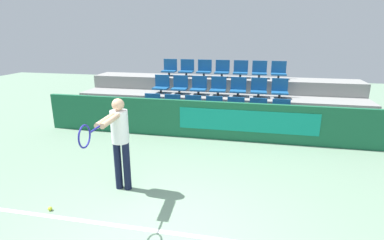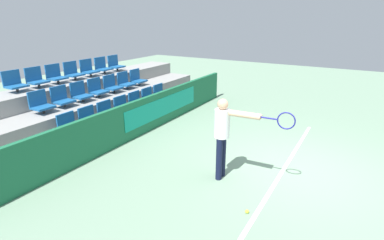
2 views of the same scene
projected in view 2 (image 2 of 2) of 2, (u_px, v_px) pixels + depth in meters
ground_plane at (300, 170)px, 6.52m from camera, size 30.00×30.00×0.00m
court_baseline at (285, 167)px, 6.67m from camera, size 5.82×0.08×0.01m
barrier_wall at (143, 116)px, 8.46m from camera, size 9.35×0.14×1.02m
bleacher_tier_front at (127, 123)px, 8.81m from camera, size 8.95×1.01×0.42m
bleacher_tier_middle at (102, 111)px, 9.22m from camera, size 8.95×1.01×0.85m
bleacher_tier_back at (79, 100)px, 9.64m from camera, size 8.95×1.01×1.27m
stadium_chair_0 at (69, 126)px, 7.21m from camera, size 0.48×0.41×0.57m
stadium_chair_1 at (90, 119)px, 7.71m from camera, size 0.48×0.41×0.57m
stadium_chair_2 at (107, 113)px, 8.22m from camera, size 0.48×0.41×0.57m
stadium_chair_3 at (123, 107)px, 8.72m from camera, size 0.48×0.41×0.57m
stadium_chair_4 at (137, 102)px, 9.23m from camera, size 0.48×0.41×0.57m
stadium_chair_5 at (150, 98)px, 9.74m from camera, size 0.48×0.41×0.57m
stadium_chair_6 at (161, 94)px, 10.24m from camera, size 0.48×0.41×0.57m
stadium_chair_7 at (41, 104)px, 7.55m from camera, size 0.48×0.41×0.57m
stadium_chair_8 at (62, 98)px, 8.05m from camera, size 0.48×0.41×0.57m
stadium_chair_9 at (80, 93)px, 8.56m from camera, size 0.48×0.41×0.57m
stadium_chair_10 at (97, 89)px, 9.07m from camera, size 0.48×0.41×0.57m
stadium_chair_11 at (112, 85)px, 9.57m from camera, size 0.48×0.41×0.57m
stadium_chair_12 at (125, 82)px, 10.08m from camera, size 0.48×0.41×0.57m
stadium_chair_13 at (137, 78)px, 10.58m from camera, size 0.48×0.41×0.57m
stadium_chair_14 at (14, 83)px, 7.89m from camera, size 0.48×0.41×0.57m
stadium_chair_15 at (36, 79)px, 8.40m from camera, size 0.48×0.41×0.57m
stadium_chair_16 at (56, 75)px, 8.90m from camera, size 0.48×0.41×0.57m
stadium_chair_17 at (73, 72)px, 9.41m from camera, size 0.48×0.41×0.57m
stadium_chair_18 at (89, 69)px, 9.91m from camera, size 0.48×0.41×0.57m
stadium_chair_19 at (103, 67)px, 10.42m from camera, size 0.48×0.41×0.57m
stadium_chair_20 at (115, 64)px, 10.93m from camera, size 0.48×0.41×0.57m
tennis_player at (225, 131)px, 5.88m from camera, size 0.31×1.51×1.69m
tennis_ball at (247, 211)px, 5.10m from camera, size 0.07×0.07×0.07m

